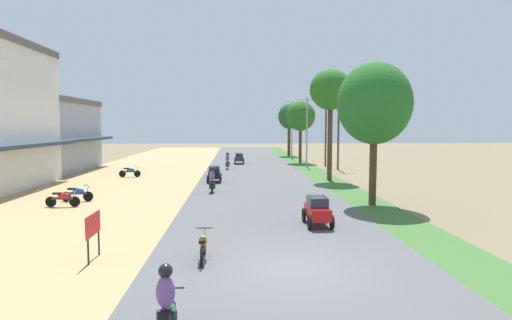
# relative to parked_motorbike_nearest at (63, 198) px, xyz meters

# --- Properties ---
(ground_plane) EXTENTS (180.00, 180.00, 0.00)m
(ground_plane) POSITION_rel_parked_motorbike_nearest_xyz_m (10.78, -10.16, -0.55)
(ground_plane) COLOR #7A6B4C
(road_strip) EXTENTS (9.00, 140.00, 0.08)m
(road_strip) POSITION_rel_parked_motorbike_nearest_xyz_m (10.78, -10.16, -0.51)
(road_strip) COLOR #565659
(road_strip) RESTS_ON ground
(median_strip) EXTENTS (2.40, 140.00, 0.06)m
(median_strip) POSITION_rel_parked_motorbike_nearest_xyz_m (16.48, -10.16, -0.52)
(median_strip) COLOR #3D6B2D
(median_strip) RESTS_ON ground
(shophouse_mid) EXTENTS (8.88, 11.58, 6.90)m
(shophouse_mid) POSITION_rel_parked_motorbike_nearest_xyz_m (-9.19, 18.16, 2.91)
(shophouse_mid) COLOR #999EA8
(shophouse_mid) RESTS_ON ground
(parked_motorbike_nearest) EXTENTS (1.80, 0.54, 0.94)m
(parked_motorbike_nearest) POSITION_rel_parked_motorbike_nearest_xyz_m (0.00, 0.00, 0.00)
(parked_motorbike_nearest) COLOR black
(parked_motorbike_nearest) RESTS_ON dirt_shoulder
(parked_motorbike_second) EXTENTS (1.80, 0.54, 0.94)m
(parked_motorbike_second) POSITION_rel_parked_motorbike_nearest_xyz_m (0.14, 1.62, 0.00)
(parked_motorbike_second) COLOR black
(parked_motorbike_second) RESTS_ON dirt_shoulder
(parked_motorbike_third) EXTENTS (1.80, 0.54, 0.94)m
(parked_motorbike_third) POSITION_rel_parked_motorbike_nearest_xyz_m (0.29, 12.92, 0.00)
(parked_motorbike_third) COLOR black
(parked_motorbike_third) RESTS_ON dirt_shoulder
(street_signboard) EXTENTS (0.06, 1.30, 1.50)m
(street_signboard) POSITION_rel_parked_motorbike_nearest_xyz_m (4.57, -8.97, 0.55)
(street_signboard) COLOR #262628
(street_signboard) RESTS_ON dirt_shoulder
(median_tree_nearest) EXTENTS (3.95, 3.95, 7.68)m
(median_tree_nearest) POSITION_rel_parked_motorbike_nearest_xyz_m (16.55, -0.20, 4.96)
(median_tree_nearest) COLOR #4C351E
(median_tree_nearest) RESTS_ON median_strip
(median_tree_second) EXTENTS (3.25, 3.25, 8.68)m
(median_tree_second) POSITION_rel_parked_motorbike_nearest_xyz_m (16.55, 10.15, 6.50)
(median_tree_second) COLOR #4C351E
(median_tree_second) RESTS_ON median_strip
(median_tree_third) EXTENTS (3.37, 3.37, 7.15)m
(median_tree_third) POSITION_rel_parked_motorbike_nearest_xyz_m (16.65, 25.70, 4.89)
(median_tree_third) COLOR #4C351E
(median_tree_third) RESTS_ON median_strip
(median_tree_fourth) EXTENTS (3.11, 3.11, 7.40)m
(median_tree_fourth) POSITION_rel_parked_motorbike_nearest_xyz_m (16.77, 36.81, 5.05)
(median_tree_fourth) COLOR #4C351E
(median_tree_fourth) RESTS_ON median_strip
(streetlamp_near) EXTENTS (3.16, 0.20, 7.17)m
(streetlamp_near) POSITION_rel_parked_motorbike_nearest_xyz_m (16.58, 20.95, 3.68)
(streetlamp_near) COLOR gray
(streetlamp_near) RESTS_ON median_strip
(streetlamp_mid) EXTENTS (3.16, 0.20, 7.52)m
(streetlamp_mid) POSITION_rel_parked_motorbike_nearest_xyz_m (16.58, 32.42, 3.86)
(streetlamp_mid) COLOR gray
(streetlamp_mid) RESTS_ON median_strip
(utility_pole_near) EXTENTS (1.80, 0.20, 8.04)m
(utility_pole_near) POSITION_rel_parked_motorbike_nearest_xyz_m (18.83, 22.12, 3.65)
(utility_pole_near) COLOR brown
(utility_pole_near) RESTS_ON ground
(utility_pole_far) EXTENTS (1.80, 0.20, 8.25)m
(utility_pole_far) POSITION_rel_parked_motorbike_nearest_xyz_m (19.28, 18.42, 3.76)
(utility_pole_far) COLOR brown
(utility_pole_far) RESTS_ON ground
(car_hatchback_red) EXTENTS (1.04, 2.00, 1.23)m
(car_hatchback_red) POSITION_rel_parked_motorbike_nearest_xyz_m (12.63, -4.79, 0.19)
(car_hatchback_red) COLOR red
(car_hatchback_red) RESTS_ON road_strip
(car_hatchback_black) EXTENTS (1.04, 2.00, 1.23)m
(car_hatchback_black) POSITION_rel_parked_motorbike_nearest_xyz_m (7.51, 9.28, 0.19)
(car_hatchback_black) COLOR black
(car_hatchback_black) RESTS_ON road_strip
(car_sedan_charcoal) EXTENTS (1.10, 2.26, 1.19)m
(car_sedan_charcoal) POSITION_rel_parked_motorbike_nearest_xyz_m (9.54, 24.55, 0.19)
(car_sedan_charcoal) COLOR #282D33
(car_sedan_charcoal) RESTS_ON road_strip
(motorbike_foreground_rider) EXTENTS (0.54, 1.80, 1.66)m
(motorbike_foreground_rider) POSITION_rel_parked_motorbike_nearest_xyz_m (7.78, -14.38, 0.30)
(motorbike_foreground_rider) COLOR black
(motorbike_foreground_rider) RESTS_ON road_strip
(motorbike_ahead_second) EXTENTS (0.54, 1.80, 0.94)m
(motorbike_ahead_second) POSITION_rel_parked_motorbike_nearest_xyz_m (8.09, -9.23, 0.02)
(motorbike_ahead_second) COLOR black
(motorbike_ahead_second) RESTS_ON road_strip
(motorbike_ahead_third) EXTENTS (0.54, 1.80, 1.66)m
(motorbike_ahead_third) POSITION_rel_parked_motorbike_nearest_xyz_m (7.62, 4.37, 0.30)
(motorbike_ahead_third) COLOR black
(motorbike_ahead_third) RESTS_ON road_strip
(motorbike_ahead_fourth) EXTENTS (0.54, 1.80, 1.66)m
(motorbike_ahead_fourth) POSITION_rel_parked_motorbike_nearest_xyz_m (8.35, 18.54, 0.30)
(motorbike_ahead_fourth) COLOR black
(motorbike_ahead_fourth) RESTS_ON road_strip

